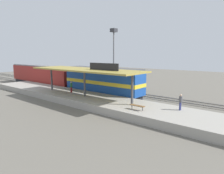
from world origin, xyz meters
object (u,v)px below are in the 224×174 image
passenger_carriage_single (41,75)px  freight_car (103,79)px  person_walking (180,101)px  locomotive (102,81)px  platform_bench (137,106)px  light_mast (114,46)px  person_waiting (71,86)px

passenger_carriage_single → freight_car: bearing=-71.7°
person_walking → passenger_carriage_single: bearing=84.3°
freight_car → locomotive: bearing=-138.6°
platform_bench → passenger_carriage_single: passenger_carriage_single is taller
platform_bench → locomotive: (6.00, 10.50, 1.07)m
locomotive → passenger_carriage_single: locomotive is taller
freight_car → light_mast: bearing=-0.9°
person_waiting → freight_car: bearing=9.8°
person_waiting → person_walking: (1.03, -16.55, 0.00)m
person_waiting → passenger_carriage_single: bearing=74.7°
platform_bench → person_waiting: person_waiting is taller
freight_car → person_walking: freight_car is taller
platform_bench → person_walking: (2.79, -3.52, 0.51)m
freight_car → light_mast: light_mast is taller
light_mast → person_walking: bearing=-121.4°
person_waiting → locomotive: bearing=-30.8°
passenger_carriage_single → person_waiting: passenger_carriage_single is taller
locomotive → person_waiting: (-4.24, 2.53, -0.56)m
passenger_carriage_single → person_waiting: (-4.24, -15.47, -0.46)m
light_mast → person_waiting: (-12.04, -1.48, -6.54)m
passenger_carriage_single → light_mast: size_ratio=1.71×
platform_bench → person_waiting: size_ratio=0.99×
locomotive → freight_car: size_ratio=1.20×
platform_bench → light_mast: size_ratio=0.15×
passenger_carriage_single → freight_car: size_ratio=1.67×
freight_car → light_mast: (3.20, -0.05, 6.43)m
locomotive → person_waiting: 4.97m
locomotive → freight_car: 6.15m
locomotive → freight_car: locomotive is taller
freight_car → person_waiting: bearing=-170.2°
platform_bench → person_waiting: 13.16m
passenger_carriage_single → person_waiting: size_ratio=11.70×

